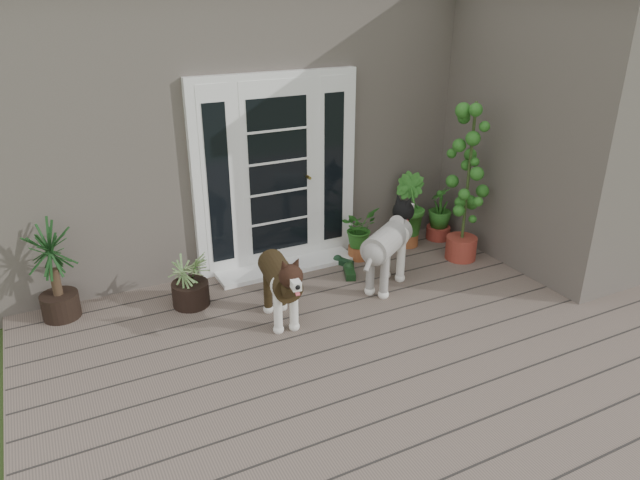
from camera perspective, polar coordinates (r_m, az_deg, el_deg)
name	(u,v)px	position (r m, az deg, el deg)	size (l,w,h in m)	color
deck	(399,359)	(5.26, 7.77, -11.50)	(6.20, 4.60, 0.12)	#6B5B4C
house_main	(232,107)	(8.29, -8.65, 12.73)	(7.40, 4.00, 3.10)	#665E54
house_wing	(565,132)	(7.28, 22.87, 9.71)	(1.60, 2.40, 3.10)	#665E54
door_unit	(277,173)	(6.44, -4.24, 6.58)	(1.90, 0.14, 2.15)	white
door_step	(287,266)	(6.65, -3.30, -2.55)	(1.60, 0.40, 0.05)	white
brindle_dog	(280,288)	(5.48, -3.94, -4.69)	(0.37, 0.85, 0.71)	#382914
white_dog	(387,253)	(6.11, 6.54, -1.32)	(0.40, 0.94, 0.78)	silver
spider_plant	(189,276)	(5.90, -12.71, -3.42)	(0.61, 0.61, 0.65)	#7FA062
yucca	(54,272)	(6.02, -24.61, -2.85)	(0.67, 0.67, 0.97)	#113412
herb_a	(359,237)	(6.79, 3.81, 0.28)	(0.43, 0.43, 0.54)	#1A4D16
herb_b	(408,219)	(7.19, 8.66, 2.01)	(0.45, 0.45, 0.68)	#1B5F1F
herb_c	(439,218)	(7.48, 11.60, 2.10)	(0.35, 0.35, 0.54)	#205819
sapling	(468,181)	(6.75, 14.29, 5.60)	(0.56, 0.56, 1.90)	#164D16
clog_left	(343,261)	(6.72, 2.31, -2.11)	(0.12, 0.27, 0.08)	black
clog_right	(350,272)	(6.46, 2.92, -3.14)	(0.15, 0.32, 0.09)	black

